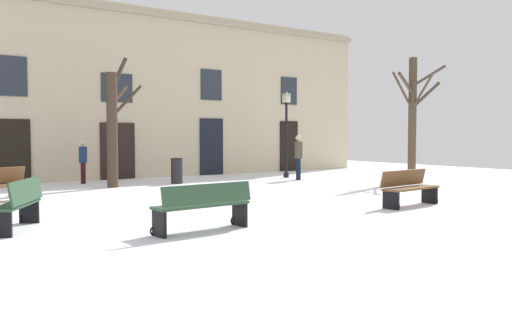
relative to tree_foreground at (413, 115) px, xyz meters
name	(u,v)px	position (x,y,z in m)	size (l,w,h in m)	color
ground_plane	(287,195)	(-6.74, -1.06, -2.50)	(32.25, 32.25, 0.00)	white
building_facade	(168,93)	(-6.75, 7.16, 0.99)	(20.16, 0.60, 6.88)	beige
tree_foreground	(413,115)	(0.00, 0.00, 0.00)	(2.18, 1.28, 4.64)	#4C3D2D
tree_center	(113,124)	(-10.14, 3.98, -0.39)	(1.35, 1.63, 4.38)	#423326
streetlamp	(286,125)	(-2.98, 3.94, -0.35)	(0.30, 0.30, 3.49)	black
litter_bin	(177,171)	(-7.86, 3.97, -2.04)	(0.44, 0.44, 0.91)	black
bench_back_to_back_left	(409,187)	(-5.69, -4.58, -2.04)	(1.84, 0.72, 0.88)	brown
bench_facing_shops	(203,206)	(-11.44, -4.79, -2.03)	(1.88, 0.65, 0.87)	#2D4C33
bench_by_litter_bin	(19,204)	(-14.15, -2.77, -2.02)	(1.13, 1.62, 0.93)	#2D4C33
person_near_bench	(298,155)	(-3.28, 2.76, -1.53)	(0.36, 0.44, 1.74)	black
person_by_shop_door	(83,160)	(-10.63, 5.83, -1.64)	(0.36, 0.44, 1.56)	#350F0F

